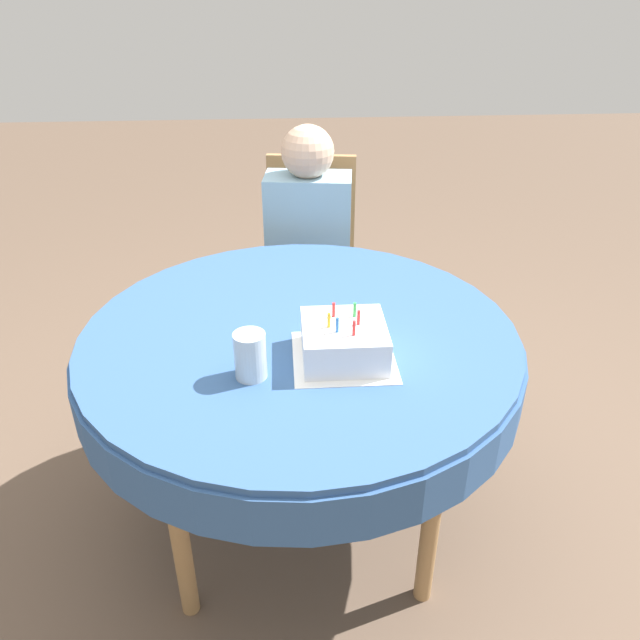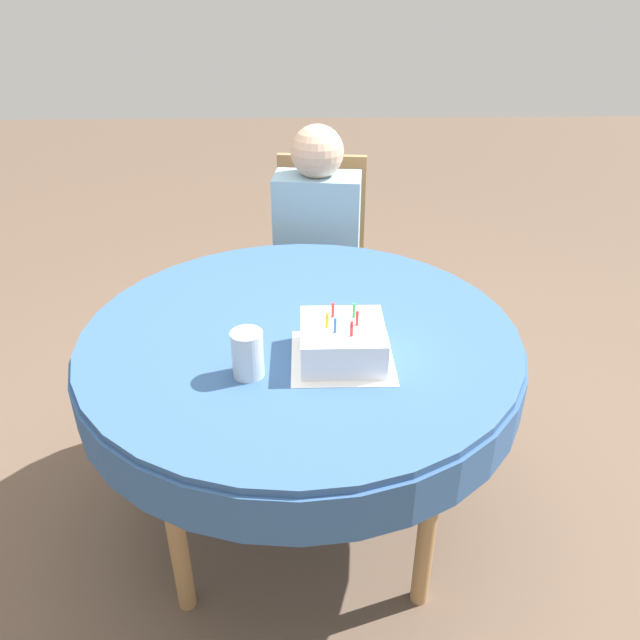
% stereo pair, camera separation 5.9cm
% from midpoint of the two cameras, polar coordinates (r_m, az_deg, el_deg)
% --- Properties ---
extents(ground_plane, '(12.00, 12.00, 0.00)m').
position_cam_midpoint_polar(ground_plane, '(2.20, -0.73, -17.16)').
color(ground_plane, brown).
extents(dining_table, '(1.24, 1.24, 0.72)m').
position_cam_midpoint_polar(dining_table, '(1.79, -0.86, -3.24)').
color(dining_table, '#335689').
rests_on(dining_table, ground_plane).
extents(chair, '(0.45, 0.45, 0.93)m').
position_cam_midpoint_polar(chair, '(2.65, 0.57, 4.99)').
color(chair, '#A37A4C').
rests_on(chair, ground_plane).
extents(person, '(0.35, 0.31, 1.09)m').
position_cam_midpoint_polar(person, '(2.50, 0.39, 7.48)').
color(person, '#DBB293').
rests_on(person, ground_plane).
extents(napkin, '(0.26, 0.26, 0.00)m').
position_cam_midpoint_polar(napkin, '(1.63, 3.08, -3.44)').
color(napkin, white).
rests_on(napkin, dining_table).
extents(birthday_cake, '(0.21, 0.21, 0.13)m').
position_cam_midpoint_polar(birthday_cake, '(1.60, 3.12, -1.99)').
color(birthday_cake, white).
rests_on(birthday_cake, dining_table).
extents(drinking_glass, '(0.08, 0.08, 0.12)m').
position_cam_midpoint_polar(drinking_glass, '(1.53, -5.54, -3.11)').
color(drinking_glass, silver).
rests_on(drinking_glass, dining_table).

